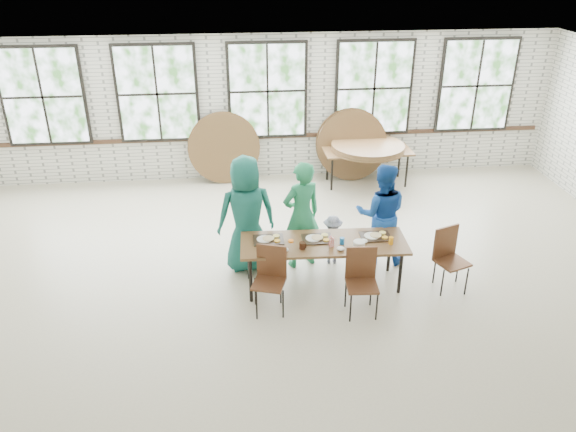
{
  "coord_description": "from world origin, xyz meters",
  "views": [
    {
      "loc": [
        -0.75,
        -6.84,
        4.71
      ],
      "look_at": [
        0.0,
        0.4,
        1.05
      ],
      "focal_mm": 35.0,
      "sensor_mm": 36.0,
      "label": 1
    }
  ],
  "objects_px": {
    "chair_near_left": "(270,273)",
    "storage_table": "(367,153)",
    "dining_table": "(324,245)",
    "chair_near_right": "(361,275)"
  },
  "relations": [
    {
      "from": "dining_table",
      "to": "storage_table",
      "type": "height_order",
      "value": "same"
    },
    {
      "from": "chair_near_right",
      "to": "storage_table",
      "type": "height_order",
      "value": "chair_near_right"
    },
    {
      "from": "dining_table",
      "to": "chair_near_right",
      "type": "xyz_separation_m",
      "value": [
        0.42,
        -0.64,
        -0.13
      ]
    },
    {
      "from": "dining_table",
      "to": "chair_near_right",
      "type": "height_order",
      "value": "chair_near_right"
    },
    {
      "from": "chair_near_right",
      "to": "chair_near_left",
      "type": "bearing_deg",
      "value": 175.62
    },
    {
      "from": "dining_table",
      "to": "chair_near_right",
      "type": "relative_size",
      "value": 2.56
    },
    {
      "from": "chair_near_left",
      "to": "chair_near_right",
      "type": "xyz_separation_m",
      "value": [
        1.23,
        -0.18,
        0.0
      ]
    },
    {
      "from": "dining_table",
      "to": "chair_near_left",
      "type": "distance_m",
      "value": 0.95
    },
    {
      "from": "chair_near_left",
      "to": "storage_table",
      "type": "relative_size",
      "value": 0.52
    },
    {
      "from": "chair_near_right",
      "to": "storage_table",
      "type": "xyz_separation_m",
      "value": [
        1.1,
        4.37,
        0.13
      ]
    }
  ]
}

